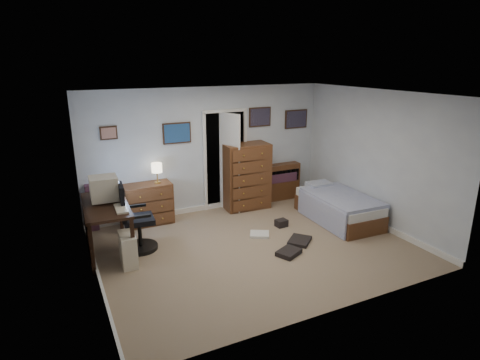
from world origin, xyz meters
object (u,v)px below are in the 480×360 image
low_dresser (148,204)px  bed (338,207)px  computer_desk (100,216)px  tall_dresser (246,176)px  office_chair (135,225)px

low_dresser → bed: size_ratio=0.49×
computer_desk → low_dresser: (0.97, 0.91, -0.25)m
computer_desk → bed: 4.33m
low_dresser → tall_dresser: tall_dresser is taller
office_chair → low_dresser: 1.12m
office_chair → bed: (3.78, -0.42, -0.17)m
computer_desk → bed: bearing=-4.6°
computer_desk → tall_dresser: 3.14m
low_dresser → office_chair: bearing=-114.4°
computer_desk → bed: size_ratio=0.82×
office_chair → low_dresser: bearing=70.8°
computer_desk → tall_dresser: (3.02, 0.88, 0.04)m
office_chair → bed: size_ratio=0.63×
low_dresser → bed: low_dresser is taller
office_chair → tall_dresser: 2.71m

